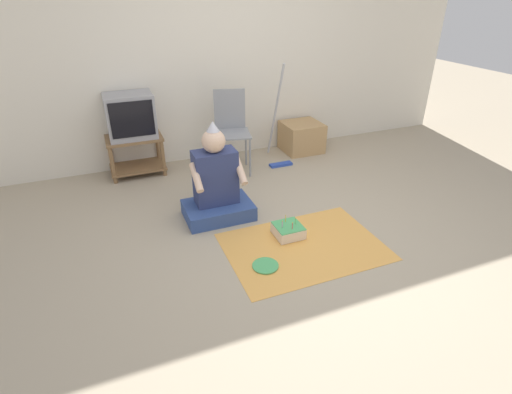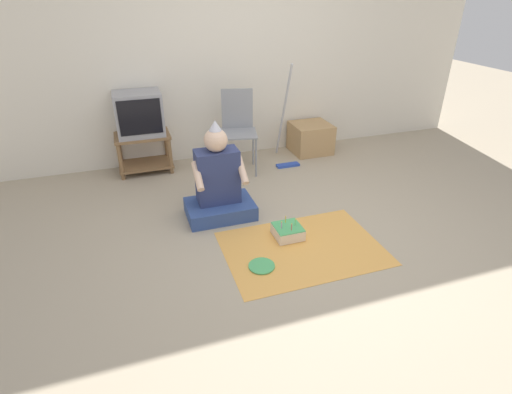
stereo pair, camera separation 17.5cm
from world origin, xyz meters
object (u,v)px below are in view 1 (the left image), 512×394
object	(u,v)px
dust_mop	(278,135)
cardboard_box_stack	(302,137)
tv	(130,116)
paper_plate	(265,266)
person_seated	(216,187)
folding_chair	(231,125)
birthday_cake	(288,230)

from	to	relation	value
dust_mop	cardboard_box_stack	bearing A→B (deg)	28.53
tv	dust_mop	bearing A→B (deg)	-10.75
paper_plate	person_seated	bearing A→B (deg)	97.29
tv	paper_plate	size ratio (longest dim) A/B	2.45
person_seated	paper_plate	world-z (taller)	person_seated
folding_chair	person_seated	world-z (taller)	same
cardboard_box_stack	birthday_cake	distance (m)	2.07
cardboard_box_stack	dust_mop	world-z (taller)	dust_mop
folding_chair	paper_plate	size ratio (longest dim) A/B	4.46
birthday_cake	dust_mop	bearing A→B (deg)	68.86
cardboard_box_stack	person_seated	bearing A→B (deg)	-141.56
folding_chair	dust_mop	size ratio (longest dim) A/B	0.77
cardboard_box_stack	paper_plate	distance (m)	2.54
cardboard_box_stack	person_seated	size ratio (longest dim) A/B	0.52
folding_chair	person_seated	size ratio (longest dim) A/B	1.00
tv	person_seated	world-z (taller)	tv
dust_mop	folding_chair	bearing A→B (deg)	176.84
folding_chair	paper_plate	distance (m)	2.00
birthday_cake	folding_chair	bearing A→B (deg)	89.62
folding_chair	dust_mop	world-z (taller)	dust_mop
tv	cardboard_box_stack	bearing A→B (deg)	-1.64
cardboard_box_stack	tv	bearing A→B (deg)	178.36
cardboard_box_stack	dust_mop	xyz separation A→B (m)	(-0.46, -0.25, 0.17)
birthday_cake	paper_plate	xyz separation A→B (m)	(-0.36, -0.33, -0.05)
tv	dust_mop	world-z (taller)	dust_mop
tv	person_seated	distance (m)	1.45
tv	person_seated	xyz separation A→B (m)	(0.58, -1.27, -0.38)
person_seated	birthday_cake	world-z (taller)	person_seated
paper_plate	birthday_cake	bearing A→B (deg)	42.68
folding_chair	cardboard_box_stack	distance (m)	1.12
tv	dust_mop	size ratio (longest dim) A/B	0.42
folding_chair	birthday_cake	world-z (taller)	folding_chair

